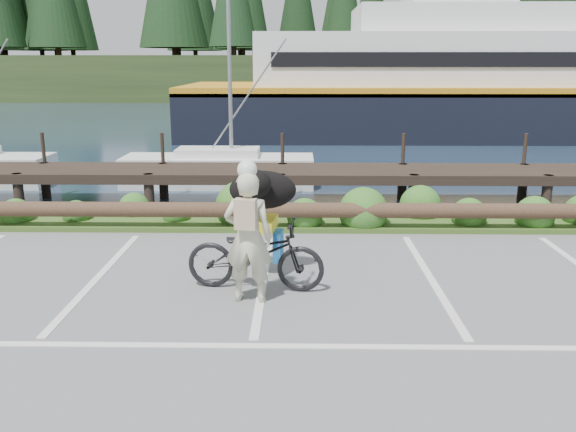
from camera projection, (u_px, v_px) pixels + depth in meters
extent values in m
plane|color=#5D5C5F|center=(255.00, 332.00, 7.61)|extent=(72.00, 72.00, 0.00)
plane|color=#19283C|center=(293.00, 113.00, 54.43)|extent=(160.00, 160.00, 0.00)
cube|color=#3D5B21|center=(273.00, 221.00, 12.74)|extent=(34.00, 1.60, 0.10)
imported|color=black|center=(255.00, 254.00, 8.93)|extent=(2.11, 0.95, 1.07)
imported|color=beige|center=(248.00, 238.00, 8.38)|extent=(0.73, 0.52, 1.86)
ellipsoid|color=black|center=(263.00, 190.00, 9.35)|extent=(0.63, 1.09, 0.60)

